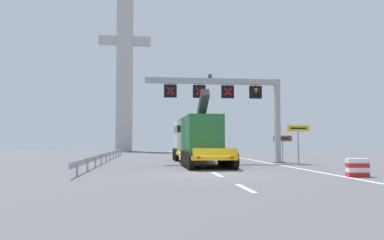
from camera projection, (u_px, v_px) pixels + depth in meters
ground at (211, 174)px, 19.98m from camera, size 112.00×112.00×0.00m
lane_markings at (182, 158)px, 40.11m from camera, size 0.20×55.11×0.01m
edge_line_right at (260, 161)px, 32.59m from camera, size 0.20×63.00×0.01m
overhead_lane_gantry at (231, 95)px, 30.67m from camera, size 11.16×0.90×7.06m
heavy_haul_truck_yellow at (196, 138)px, 30.41m from camera, size 3.15×14.09×5.30m
exit_sign_yellow at (298, 134)px, 28.69m from camera, size 1.73×0.15×2.93m
tourist_info_sign_brown at (283, 142)px, 31.65m from camera, size 1.57×0.15×2.20m
crash_barrier_striped at (357, 168)px, 18.62m from camera, size 1.06×0.64×0.90m
guardrail_left at (108, 155)px, 33.47m from camera, size 0.13×32.68×0.76m
bridge_pylon_distant at (125, 60)px, 67.10m from camera, size 9.00×2.00×31.24m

